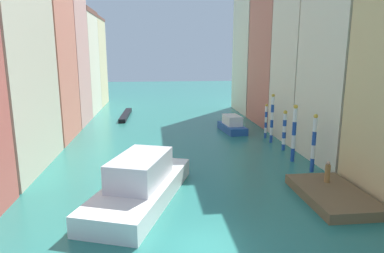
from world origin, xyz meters
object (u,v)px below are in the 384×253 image
(waterfront_dock, at_px, (332,195))
(mooring_pole_3, at_px, (272,118))
(mooring_pole_2, at_px, (284,130))
(motorboat_0, at_px, (232,125))
(vaporetto_white, at_px, (141,184))
(gondola_black, at_px, (126,115))
(person_on_dock, at_px, (327,172))
(mooring_pole_0, at_px, (314,143))
(mooring_pole_4, at_px, (266,121))
(mooring_pole_1, at_px, (294,133))

(waterfront_dock, bearing_deg, mooring_pole_3, 86.31)
(mooring_pole_2, bearing_deg, motorboat_0, 110.51)
(mooring_pole_2, bearing_deg, waterfront_dock, -95.75)
(mooring_pole_2, height_order, vaporetto_white, mooring_pole_2)
(gondola_black, distance_m, motorboat_0, 17.71)
(vaporetto_white, bearing_deg, gondola_black, 96.34)
(person_on_dock, relative_size, vaporetto_white, 0.13)
(waterfront_dock, height_order, mooring_pole_0, mooring_pole_0)
(mooring_pole_2, relative_size, mooring_pole_3, 0.76)
(waterfront_dock, bearing_deg, motorboat_0, 95.76)
(mooring_pole_4, relative_size, motorboat_0, 0.71)
(mooring_pole_4, bearing_deg, waterfront_dock, -93.35)
(waterfront_dock, distance_m, mooring_pole_0, 5.71)
(mooring_pole_4, bearing_deg, mooring_pole_0, -89.31)
(mooring_pole_1, xyz_separation_m, mooring_pole_4, (0.32, 8.37, -0.60))
(person_on_dock, height_order, mooring_pole_2, mooring_pole_2)
(person_on_dock, distance_m, mooring_pole_3, 13.04)
(mooring_pole_1, xyz_separation_m, gondola_black, (-16.17, 23.33, -2.29))
(gondola_black, bearing_deg, mooring_pole_3, -45.80)
(person_on_dock, bearing_deg, gondola_black, 117.96)
(person_on_dock, relative_size, mooring_pole_2, 0.38)
(waterfront_dock, xyz_separation_m, gondola_black, (-15.53, 31.31, -0.05))
(mooring_pole_0, relative_size, gondola_black, 0.47)
(waterfront_dock, xyz_separation_m, person_on_dock, (0.33, 1.43, 1.00))
(mooring_pole_1, bearing_deg, mooring_pole_4, 87.80)
(waterfront_dock, bearing_deg, mooring_pole_4, 86.65)
(vaporetto_white, height_order, gondola_black, vaporetto_white)
(mooring_pole_0, distance_m, mooring_pole_4, 11.16)
(mooring_pole_0, xyz_separation_m, mooring_pole_4, (-0.14, 11.15, -0.43))
(mooring_pole_3, distance_m, gondola_black, 23.73)
(mooring_pole_0, height_order, mooring_pole_4, mooring_pole_0)
(vaporetto_white, bearing_deg, waterfront_dock, -6.30)
(mooring_pole_1, height_order, gondola_black, mooring_pole_1)
(waterfront_dock, relative_size, mooring_pole_3, 1.24)
(mooring_pole_0, distance_m, mooring_pole_1, 2.82)
(mooring_pole_3, xyz_separation_m, vaporetto_white, (-13.13, -13.04, -1.55))
(mooring_pole_2, distance_m, mooring_pole_3, 3.01)
(mooring_pole_3, xyz_separation_m, motorboat_0, (-2.94, 5.51, -1.85))
(mooring_pole_2, bearing_deg, person_on_dock, -94.69)
(waterfront_dock, distance_m, mooring_pole_2, 11.63)
(vaporetto_white, bearing_deg, mooring_pole_3, 44.81)
(mooring_pole_3, xyz_separation_m, mooring_pole_4, (0.03, 1.97, -0.68))
(mooring_pole_3, bearing_deg, waterfront_dock, -93.69)
(mooring_pole_0, relative_size, mooring_pole_2, 1.19)
(person_on_dock, relative_size, gondola_black, 0.15)
(waterfront_dock, bearing_deg, gondola_black, 116.38)
(mooring_pole_4, height_order, gondola_black, mooring_pole_4)
(mooring_pole_2, height_order, gondola_black, mooring_pole_2)
(mooring_pole_1, xyz_separation_m, vaporetto_white, (-12.84, -6.64, -1.47))
(mooring_pole_0, relative_size, mooring_pole_4, 1.22)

